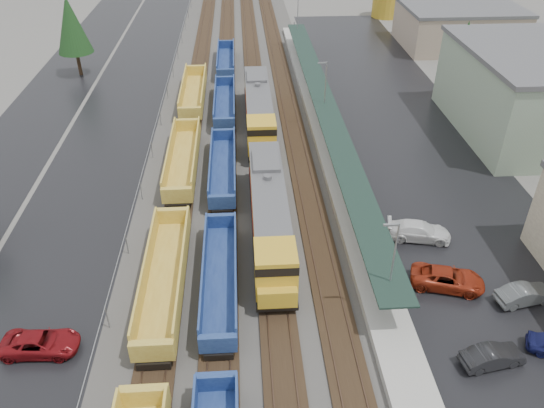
{
  "coord_description": "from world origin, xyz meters",
  "views": [
    {
      "loc": [
        -0.05,
        -5.96,
        27.18
      ],
      "look_at": [
        2.33,
        31.56,
        2.0
      ],
      "focal_mm": 35.0,
      "sensor_mm": 36.0,
      "label": 1
    }
  ],
  "objects_px": {
    "well_string_blue": "(222,215)",
    "parked_car_east_c": "(419,231)",
    "locomotive_lead": "(270,216)",
    "parked_car_east_b": "(448,279)",
    "well_string_yellow": "(165,277)",
    "parked_car_west_c": "(40,343)",
    "storage_tank": "(387,2)",
    "locomotive_trail": "(259,110)",
    "parked_car_east_e": "(525,295)",
    "parked_car_east_a": "(493,357)"
  },
  "relations": [
    {
      "from": "well_string_blue",
      "to": "parked_car_east_c",
      "type": "relative_size",
      "value": 17.87
    },
    {
      "from": "locomotive_lead",
      "to": "parked_car_east_b",
      "type": "bearing_deg",
      "value": -27.42
    },
    {
      "from": "well_string_yellow",
      "to": "well_string_blue",
      "type": "xyz_separation_m",
      "value": [
        4.0,
        7.88,
        -0.1
      ]
    },
    {
      "from": "parked_car_west_c",
      "to": "storage_tank",
      "type": "bearing_deg",
      "value": -25.52
    },
    {
      "from": "locomotive_trail",
      "to": "parked_car_east_e",
      "type": "bearing_deg",
      "value": -58.99
    },
    {
      "from": "well_string_yellow",
      "to": "parked_car_east_e",
      "type": "xyz_separation_m",
      "value": [
        25.79,
        -2.92,
        -0.52
      ]
    },
    {
      "from": "well_string_yellow",
      "to": "parked_car_east_a",
      "type": "xyz_separation_m",
      "value": [
        21.22,
        -8.2,
        -0.54
      ]
    },
    {
      "from": "parked_car_east_b",
      "to": "parked_car_east_e",
      "type": "xyz_separation_m",
      "value": [
        4.98,
        -1.95,
        -0.05
      ]
    },
    {
      "from": "locomotive_trail",
      "to": "parked_car_west_c",
      "type": "xyz_separation_m",
      "value": [
        -15.5,
        -32.0,
        -1.69
      ]
    },
    {
      "from": "locomotive_trail",
      "to": "parked_car_west_c",
      "type": "bearing_deg",
      "value": -115.85
    },
    {
      "from": "locomotive_lead",
      "to": "parked_car_east_c",
      "type": "relative_size",
      "value": 3.73
    },
    {
      "from": "well_string_blue",
      "to": "storage_tank",
      "type": "bearing_deg",
      "value": 65.42
    },
    {
      "from": "storage_tank",
      "to": "parked_car_east_e",
      "type": "distance_m",
      "value": 78.77
    },
    {
      "from": "parked_car_east_a",
      "to": "parked_car_east_e",
      "type": "distance_m",
      "value": 6.99
    },
    {
      "from": "well_string_yellow",
      "to": "parked_car_east_c",
      "type": "distance_m",
      "value": 21.0
    },
    {
      "from": "locomotive_lead",
      "to": "well_string_yellow",
      "type": "distance_m",
      "value": 9.88
    },
    {
      "from": "parked_car_west_c",
      "to": "parked_car_east_e",
      "type": "bearing_deg",
      "value": -83.69
    },
    {
      "from": "parked_car_east_a",
      "to": "parked_car_east_e",
      "type": "height_order",
      "value": "parked_car_east_e"
    },
    {
      "from": "locomotive_lead",
      "to": "parked_car_east_b",
      "type": "relative_size",
      "value": 3.66
    },
    {
      "from": "parked_car_east_a",
      "to": "parked_car_east_e",
      "type": "xyz_separation_m",
      "value": [
        4.57,
        5.28,
        0.03
      ]
    },
    {
      "from": "storage_tank",
      "to": "parked_car_east_b",
      "type": "bearing_deg",
      "value": -100.42
    },
    {
      "from": "well_string_yellow",
      "to": "locomotive_trail",
      "type": "bearing_deg",
      "value": 73.31
    },
    {
      "from": "locomotive_lead",
      "to": "parked_car_east_a",
      "type": "height_order",
      "value": "locomotive_lead"
    },
    {
      "from": "locomotive_lead",
      "to": "parked_car_east_e",
      "type": "xyz_separation_m",
      "value": [
        17.79,
        -8.6,
        -1.68
      ]
    },
    {
      "from": "locomotive_trail",
      "to": "parked_car_east_e",
      "type": "xyz_separation_m",
      "value": [
        17.79,
        -29.6,
        -1.68
      ]
    },
    {
      "from": "parked_car_west_c",
      "to": "locomotive_trail",
      "type": "bearing_deg",
      "value": -23.66
    },
    {
      "from": "locomotive_trail",
      "to": "well_string_yellow",
      "type": "distance_m",
      "value": 27.88
    },
    {
      "from": "parked_car_east_a",
      "to": "well_string_yellow",
      "type": "bearing_deg",
      "value": 58.87
    },
    {
      "from": "parked_car_east_c",
      "to": "parked_car_east_e",
      "type": "distance_m",
      "value": 9.53
    },
    {
      "from": "well_string_yellow",
      "to": "parked_car_east_a",
      "type": "height_order",
      "value": "well_string_yellow"
    },
    {
      "from": "locomotive_lead",
      "to": "well_string_yellow",
      "type": "xyz_separation_m",
      "value": [
        -8.0,
        -5.68,
        -1.16
      ]
    },
    {
      "from": "parked_car_west_c",
      "to": "parked_car_east_b",
      "type": "height_order",
      "value": "parked_car_east_b"
    },
    {
      "from": "locomotive_lead",
      "to": "storage_tank",
      "type": "height_order",
      "value": "storage_tank"
    },
    {
      "from": "well_string_yellow",
      "to": "well_string_blue",
      "type": "distance_m",
      "value": 8.84
    },
    {
      "from": "locomotive_trail",
      "to": "parked_car_east_c",
      "type": "height_order",
      "value": "locomotive_trail"
    },
    {
      "from": "well_string_blue",
      "to": "parked_car_east_a",
      "type": "xyz_separation_m",
      "value": [
        17.22,
        -16.08,
        -0.44
      ]
    },
    {
      "from": "parked_car_east_c",
      "to": "locomotive_lead",
      "type": "bearing_deg",
      "value": 98.42
    },
    {
      "from": "locomotive_lead",
      "to": "storage_tank",
      "type": "bearing_deg",
      "value": 68.92
    },
    {
      "from": "locomotive_lead",
      "to": "locomotive_trail",
      "type": "height_order",
      "value": "same"
    },
    {
      "from": "parked_car_east_a",
      "to": "parked_car_west_c",
      "type": "bearing_deg",
      "value": 74.26
    },
    {
      "from": "well_string_yellow",
      "to": "parked_car_east_a",
      "type": "distance_m",
      "value": 22.75
    },
    {
      "from": "parked_car_east_a",
      "to": "locomotive_lead",
      "type": "bearing_deg",
      "value": 33.6
    },
    {
      "from": "locomotive_lead",
      "to": "well_string_blue",
      "type": "xyz_separation_m",
      "value": [
        -4.0,
        2.2,
        -1.26
      ]
    },
    {
      "from": "parked_car_west_c",
      "to": "parked_car_east_c",
      "type": "distance_m",
      "value": 29.73
    },
    {
      "from": "well_string_blue",
      "to": "locomotive_trail",
      "type": "bearing_deg",
      "value": 77.99
    },
    {
      "from": "locomotive_lead",
      "to": "storage_tank",
      "type": "relative_size",
      "value": 3.58
    },
    {
      "from": "parked_car_east_a",
      "to": "parked_car_east_e",
      "type": "bearing_deg",
      "value": -50.89
    },
    {
      "from": "parked_car_east_e",
      "to": "well_string_yellow",
      "type": "bearing_deg",
      "value": 72.66
    },
    {
      "from": "locomotive_trail",
      "to": "parked_car_west_c",
      "type": "distance_m",
      "value": 35.59
    },
    {
      "from": "locomotive_trail",
      "to": "locomotive_lead",
      "type": "bearing_deg",
      "value": -90.0
    }
  ]
}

